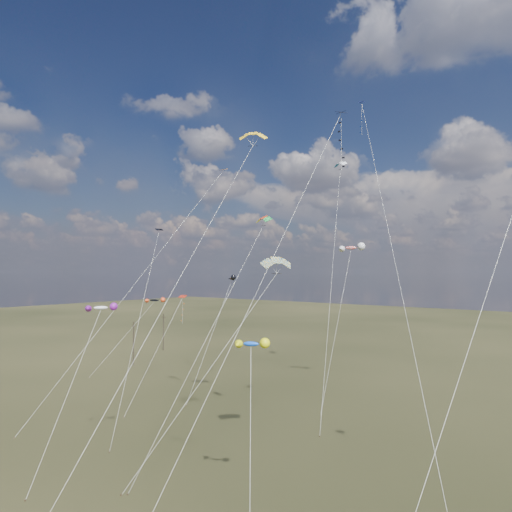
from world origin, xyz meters
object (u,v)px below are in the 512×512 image
Objects in this scene: utility_pole_far at (163,332)px; parafoil_yellow at (252,135)px; utility_pole_near at (133,343)px; diamond_black_high at (332,158)px; novelty_black_orange at (154,300)px.

parafoil_yellow reaches higher than utility_pole_far.
utility_pole_near is 0.25× the size of diamond_black_high.
diamond_black_high is at bearing -27.73° from utility_pole_far.
utility_pole_far is 0.25× the size of diamond_black_high.
novelty_black_orange is at bearing -44.89° from utility_pole_far.
diamond_black_high reaches higher than novelty_black_orange.
novelty_black_orange is at bearing 155.19° from parafoil_yellow.
diamond_black_high is 9.48m from parafoil_yellow.
parafoil_yellow is 41.98m from novelty_black_orange.
diamond_black_high is (58.27, -30.63, 23.35)m from utility_pole_far.
parafoil_yellow is (49.51, -31.13, 26.95)m from utility_pole_far.
diamond_black_high is 47.94m from novelty_black_orange.
utility_pole_far is (-8.00, 14.00, 0.00)m from utility_pole_near.
parafoil_yellow is (41.51, -17.13, 26.95)m from utility_pole_near.
parafoil_yellow is 2.50× the size of novelty_black_orange.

